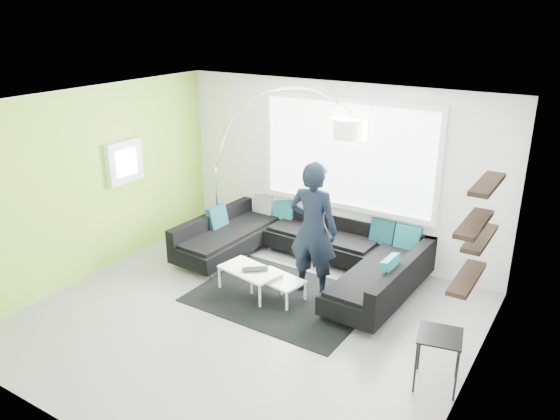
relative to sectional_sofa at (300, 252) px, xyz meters
The scene contains 9 objects.
ground 1.59m from the sectional_sofa, 86.67° to the right, with size 5.50×5.50×0.00m, color gray.
room_shell 2.00m from the sectional_sofa, 84.56° to the right, with size 5.54×5.04×2.82m.
sectional_sofa is the anchor object (origin of this frame).
rug 0.91m from the sectional_sofa, 77.42° to the right, with size 2.41×1.75×0.01m, color black.
coffee_table 0.90m from the sectional_sofa, 95.18° to the right, with size 1.11×0.65×0.36m, color white.
arc_lamp 2.07m from the sectional_sofa, behind, with size 2.56×1.14×2.72m, color white, non-canonical shape.
side_table 3.00m from the sectional_sofa, 30.77° to the right, with size 0.46×0.46×0.63m, color black.
person 0.90m from the sectional_sofa, 44.23° to the right, with size 0.74×0.51×1.94m, color black.
laptop 0.97m from the sectional_sofa, 100.39° to the right, with size 0.43×0.41×0.03m, color black.
Camera 1 is at (3.65, -5.02, 3.85)m, focal length 35.00 mm.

